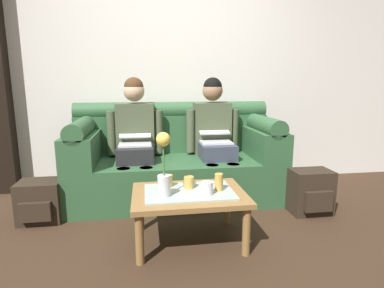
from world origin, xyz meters
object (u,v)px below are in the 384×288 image
at_px(coffee_table, 189,199).
at_px(cup_far_left, 207,188).
at_px(cup_far_center, 219,182).
at_px(person_left, 135,135).
at_px(person_right, 214,133).
at_px(backpack_right, 311,192).
at_px(cup_near_left, 168,181).
at_px(backpack_left, 41,201).
at_px(cup_near_right, 189,182).
at_px(flower_vase, 164,166).
at_px(couch, 176,161).

xyz_separation_m(coffee_table, cup_far_left, (0.12, -0.08, 0.11)).
relative_size(cup_far_center, cup_far_left, 1.37).
xyz_separation_m(person_left, person_right, (0.80, -0.00, 0.00)).
height_order(cup_far_center, backpack_right, cup_far_center).
bearing_deg(coffee_table, cup_near_left, 137.76).
bearing_deg(backpack_left, backpack_right, -4.66).
xyz_separation_m(cup_near_left, cup_near_right, (0.15, -0.06, 0.00)).
bearing_deg(cup_far_left, backpack_left, 154.43).
xyz_separation_m(person_right, flower_vase, (-0.59, -1.05, -0.05)).
bearing_deg(person_right, couch, 179.60).
relative_size(couch, cup_near_left, 23.62).
xyz_separation_m(person_left, coffee_table, (0.40, -0.98, -0.32)).
height_order(couch, person_left, person_left).
xyz_separation_m(couch, person_right, (0.40, -0.00, 0.28)).
bearing_deg(person_left, couch, 0.38).
distance_m(coffee_table, cup_far_left, 0.18).
distance_m(coffee_table, flower_vase, 0.34).
xyz_separation_m(cup_near_right, backpack_right, (1.15, 0.28, -0.24)).
bearing_deg(cup_far_left, cup_near_right, 125.23).
bearing_deg(backpack_left, coffee_table, -24.42).
xyz_separation_m(person_right, backpack_right, (0.76, -0.63, -0.46)).
xyz_separation_m(couch, backpack_right, (1.16, -0.63, -0.18)).
bearing_deg(flower_vase, cup_near_left, 79.05).
bearing_deg(person_right, coffee_table, -112.28).
height_order(flower_vase, backpack_left, flower_vase).
height_order(cup_near_right, cup_far_center, cup_far_center).
relative_size(flower_vase, cup_far_center, 3.59).
relative_size(person_right, cup_near_right, 13.84).
relative_size(cup_near_left, cup_near_right, 0.99).
xyz_separation_m(cup_far_left, backpack_right, (1.04, 0.44, -0.24)).
height_order(couch, cup_far_center, couch).
height_order(couch, coffee_table, couch).
distance_m(cup_far_center, backpack_right, 1.04).
relative_size(person_right, backpack_left, 3.49).
relative_size(person_right, cup_far_left, 13.47).
relative_size(flower_vase, cup_near_left, 5.13).
distance_m(couch, person_left, 0.49).
bearing_deg(cup_far_center, backpack_left, 158.43).
height_order(flower_vase, cup_far_left, flower_vase).
bearing_deg(couch, person_right, -0.40).
xyz_separation_m(person_left, cup_far_center, (0.62, -1.00, -0.20)).
bearing_deg(couch, person_left, -179.62).
height_order(cup_near_left, cup_far_center, cup_far_center).
distance_m(couch, cup_near_right, 0.92).
bearing_deg(cup_far_center, coffee_table, 175.98).
relative_size(person_left, cup_far_left, 13.47).
relative_size(flower_vase, cup_far_left, 4.93).
bearing_deg(cup_near_left, backpack_right, 9.59).
height_order(coffee_table, cup_far_center, cup_far_center).
height_order(person_left, cup_far_left, person_left).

